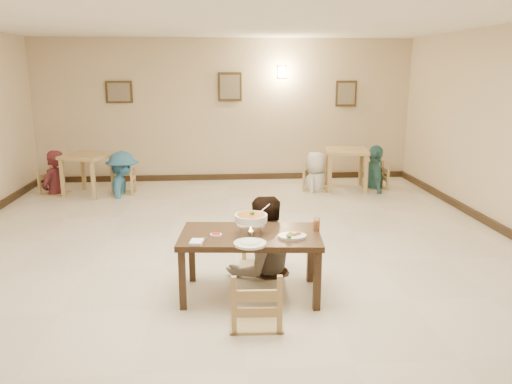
{
  "coord_description": "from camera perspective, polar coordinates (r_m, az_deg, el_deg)",
  "views": [
    {
      "loc": [
        -0.2,
        -5.77,
        2.34
      ],
      "look_at": [
        0.24,
        -0.23,
        0.98
      ],
      "focal_mm": 35.0,
      "sensor_mm": 36.0,
      "label": 1
    }
  ],
  "objects": [
    {
      "name": "floor",
      "position": [
        6.23,
        -2.38,
        -8.34
      ],
      "size": [
        10.0,
        10.0,
        0.0
      ],
      "primitive_type": "plane",
      "color": "beige",
      "rests_on": "ground"
    },
    {
      "name": "ceiling",
      "position": [
        5.81,
        -2.7,
        20.27
      ],
      "size": [
        10.0,
        10.0,
        0.0
      ],
      "primitive_type": "plane",
      "color": "white",
      "rests_on": "wall_back"
    },
    {
      "name": "wall_back",
      "position": [
        10.8,
        -3.52,
        9.26
      ],
      "size": [
        10.0,
        0.0,
        10.0
      ],
      "primitive_type": "plane",
      "rotation": [
        1.57,
        0.0,
        0.0
      ],
      "color": "beige",
      "rests_on": "floor"
    },
    {
      "name": "baseboard_back",
      "position": [
        10.98,
        -3.41,
        1.73
      ],
      "size": [
        8.0,
        0.06,
        0.12
      ],
      "primitive_type": "cube",
      "color": "#2F2113",
      "rests_on": "floor"
    },
    {
      "name": "picture_a",
      "position": [
        10.92,
        -15.39,
        10.96
      ],
      "size": [
        0.55,
        0.04,
        0.45
      ],
      "color": "#3A2A14",
      "rests_on": "wall_back"
    },
    {
      "name": "picture_b",
      "position": [
        10.73,
        -3.01,
        11.91
      ],
      "size": [
        0.5,
        0.04,
        0.6
      ],
      "color": "#3A2A14",
      "rests_on": "wall_back"
    },
    {
      "name": "picture_c",
      "position": [
        11.09,
        10.27,
        11.0
      ],
      "size": [
        0.45,
        0.04,
        0.55
      ],
      "color": "#3A2A14",
      "rests_on": "wall_back"
    },
    {
      "name": "wall_sconce",
      "position": [
        10.82,
        2.97,
        13.52
      ],
      "size": [
        0.16,
        0.05,
        0.22
      ],
      "primitive_type": "cube",
      "color": "#FFD88C",
      "rests_on": "wall_back"
    },
    {
      "name": "main_table",
      "position": [
        5.24,
        -0.65,
        -5.61
      ],
      "size": [
        1.52,
        0.95,
        0.68
      ],
      "rotation": [
        0.0,
        0.0,
        -0.09
      ],
      "color": "#3A2414",
      "rests_on": "floor"
    },
    {
      "name": "chair_far",
      "position": [
        5.94,
        0.19,
        -4.21
      ],
      "size": [
        0.48,
        0.48,
        1.02
      ],
      "rotation": [
        0.0,
        0.0,
        -0.21
      ],
      "color": "tan",
      "rests_on": "floor"
    },
    {
      "name": "chair_near",
      "position": [
        4.69,
        -0.02,
        -8.94
      ],
      "size": [
        0.5,
        0.5,
        1.06
      ],
      "rotation": [
        0.0,
        0.0,
        3.1
      ],
      "color": "tan",
      "rests_on": "floor"
    },
    {
      "name": "main_diner",
      "position": [
        5.77,
        0.71,
        -0.48
      ],
      "size": [
        1.09,
        0.97,
        1.84
      ],
      "primitive_type": "imported",
      "rotation": [
        0.0,
        0.0,
        3.5
      ],
      "color": "gray",
      "rests_on": "floor"
    },
    {
      "name": "curry_warmer",
      "position": [
        5.13,
        -0.57,
        -3.02
      ],
      "size": [
        0.38,
        0.34,
        0.3
      ],
      "color": "silver",
      "rests_on": "main_table"
    },
    {
      "name": "rice_plate_far",
      "position": [
        5.47,
        -0.6,
        -3.71
      ],
      "size": [
        0.31,
        0.31,
        0.07
      ],
      "color": "white",
      "rests_on": "main_table"
    },
    {
      "name": "rice_plate_near",
      "position": [
        4.88,
        -0.69,
        -5.88
      ],
      "size": [
        0.32,
        0.32,
        0.07
      ],
      "color": "white",
      "rests_on": "main_table"
    },
    {
      "name": "fried_plate",
      "position": [
        5.1,
        4.16,
        -4.98
      ],
      "size": [
        0.29,
        0.29,
        0.06
      ],
      "color": "white",
      "rests_on": "main_table"
    },
    {
      "name": "chili_dish",
      "position": [
        5.16,
        -4.61,
        -4.88
      ],
      "size": [
        0.12,
        0.12,
        0.03
      ],
      "color": "white",
      "rests_on": "main_table"
    },
    {
      "name": "napkin_cutlery",
      "position": [
        4.96,
        -6.77,
        -5.7
      ],
      "size": [
        0.18,
        0.25,
        0.03
      ],
      "color": "white",
      "rests_on": "main_table"
    },
    {
      "name": "drink_glass",
      "position": [
        5.34,
        6.94,
        -3.71
      ],
      "size": [
        0.07,
        0.07,
        0.14
      ],
      "color": "white",
      "rests_on": "main_table"
    },
    {
      "name": "bg_table_left",
      "position": [
        10.06,
        -18.75,
        3.3
      ],
      "size": [
        1.0,
        1.0,
        0.78
      ],
      "rotation": [
        0.0,
        0.0,
        -0.35
      ],
      "color": "tan",
      "rests_on": "floor"
    },
    {
      "name": "bg_table_right",
      "position": [
        10.11,
        10.29,
        4.04
      ],
      "size": [
        0.93,
        0.93,
        0.81
      ],
      "rotation": [
        0.0,
        0.0,
        -0.15
      ],
      "color": "tan",
      "rests_on": "floor"
    },
    {
      "name": "bg_chair_ll",
      "position": [
        10.32,
        -22.15,
        2.3
      ],
      "size": [
        0.45,
        0.45,
        0.95
      ],
      "rotation": [
        0.0,
        0.0,
        1.23
      ],
      "color": "tan",
      "rests_on": "floor"
    },
    {
      "name": "bg_chair_lr",
      "position": [
        9.94,
        -15.01,
        2.3
      ],
      "size": [
        0.42,
        0.42,
        0.9
      ],
      "rotation": [
        0.0,
        0.0,
        -1.57
      ],
      "color": "tan",
      "rests_on": "floor"
    },
    {
      "name": "bg_chair_rl",
      "position": [
        9.99,
        6.89,
        2.99
      ],
      "size": [
        0.46,
        0.46,
        0.99
      ],
      "rotation": [
        0.0,
        0.0,
        1.23
      ],
      "color": "tan",
      "rests_on": "floor"
    },
    {
      "name": "bg_chair_rr",
      "position": [
        10.34,
        13.47,
        3.09
      ],
      "size": [
        0.47,
        0.47,
        1.0
      ],
      "rotation": [
        0.0,
        0.0,
        -1.6
      ],
      "color": "tan",
      "rests_on": "floor"
    },
    {
      "name": "bg_diner_a",
      "position": [
        10.26,
        -22.34,
        4.42
      ],
      "size": [
        0.6,
        0.73,
        1.72
      ],
      "primitive_type": "imported",
      "rotation": [
        0.0,
        0.0,
        4.36
      ],
      "color": "#4F1C22",
      "rests_on": "floor"
    },
    {
      "name": "bg_diner_b",
      "position": [
        9.87,
        -15.15,
        4.51
      ],
      "size": [
        0.71,
        1.13,
        1.67
      ],
      "primitive_type": "imported",
      "rotation": [
        0.0,
        0.0,
        1.66
      ],
      "color": "teal",
      "rests_on": "floor"
    },
    {
      "name": "bg_diner_c",
      "position": [
        9.94,
        6.94,
        4.55
      ],
      "size": [
        0.77,
        0.89,
        1.54
      ],
      "primitive_type": "imported",
      "rotation": [
        0.0,
        0.0,
        4.25
      ],
      "color": "silver",
      "rests_on": "floor"
    },
    {
      "name": "bg_diner_d",
      "position": [
        10.27,
        13.59,
        5.23
      ],
      "size": [
        0.52,
        1.07,
        1.77
      ],
      "primitive_type": "imported",
      "rotation": [
        0.0,
        0.0,
        1.49
      ],
      "color": "#3F7C7A",
      "rests_on": "floor"
    }
  ]
}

